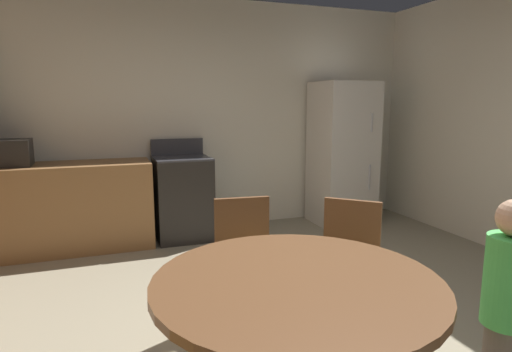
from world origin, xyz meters
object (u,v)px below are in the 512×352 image
person_child (507,308)px  oven_range (183,197)px  dining_table (296,311)px  chair_northeast (347,258)px  chair_north (246,255)px  refrigerator (342,154)px  microwave (6,153)px

person_child → oven_range: bearing=-60.4°
oven_range → dining_table: (-0.06, -3.10, 0.14)m
chair_northeast → person_child: size_ratio=0.80×
oven_range → chair_north: (0.05, -2.08, 0.03)m
refrigerator → chair_northeast: bearing=-120.1°
person_child → refrigerator: bearing=-93.8°
microwave → dining_table: (1.64, -3.09, -0.42)m
chair_north → chair_northeast: (0.61, -0.29, 0.00)m
chair_north → chair_northeast: size_ratio=1.00×
oven_range → person_child: bearing=-75.1°
oven_range → chair_northeast: size_ratio=1.26×
dining_table → microwave: bearing=117.9°
chair_north → microwave: bearing=-134.0°
oven_range → person_child: oven_range is taller
microwave → chair_northeast: size_ratio=0.51×
dining_table → person_child: bearing=-14.7°
oven_range → refrigerator: (2.00, -0.05, 0.41)m
oven_range → refrigerator: refrigerator is taller
oven_range → microwave: microwave is taller
refrigerator → microwave: (-3.69, 0.05, 0.15)m
oven_range → microwave: bearing=-179.9°
dining_table → refrigerator: bearing=56.0°
microwave → dining_table: bearing=-62.1°
microwave → oven_range: bearing=0.1°
oven_range → person_child: (0.89, -3.35, 0.11)m
dining_table → chair_northeast: size_ratio=1.45×
dining_table → chair_northeast: 1.03m
refrigerator → microwave: 3.69m
microwave → person_child: microwave is taller
person_child → chair_north: bearing=-41.8°
microwave → dining_table: size_ratio=0.35×
refrigerator → chair_northeast: size_ratio=2.02×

